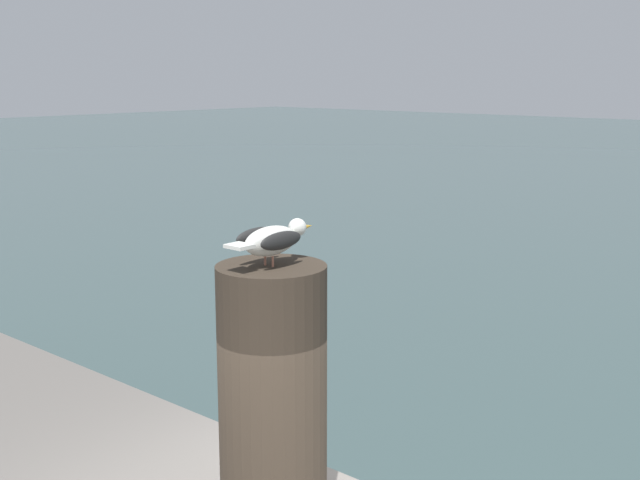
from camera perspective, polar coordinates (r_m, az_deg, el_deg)
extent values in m
cylinder|color=#382D23|center=(2.94, -3.29, -10.86)|extent=(0.38, 0.38, 0.95)
cylinder|color=tan|center=(2.77, -3.28, -1.51)|extent=(0.01, 0.01, 0.04)
cylinder|color=tan|center=(2.79, -3.81, -1.40)|extent=(0.01, 0.01, 0.04)
ellipsoid|color=white|center=(2.77, -3.42, -0.06)|extent=(0.09, 0.23, 0.10)
sphere|color=white|center=(2.86, -1.58, 0.88)|extent=(0.06, 0.06, 0.06)
cone|color=gold|center=(2.90, -0.85, 0.95)|extent=(0.02, 0.05, 0.02)
cube|color=white|center=(2.67, -5.59, -0.42)|extent=(0.08, 0.07, 0.01)
ellipsoid|color=#252525|center=(2.73, -2.71, -0.04)|extent=(0.03, 0.19, 0.06)
ellipsoid|color=#252525|center=(2.80, -4.40, 0.26)|extent=(0.03, 0.19, 0.06)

